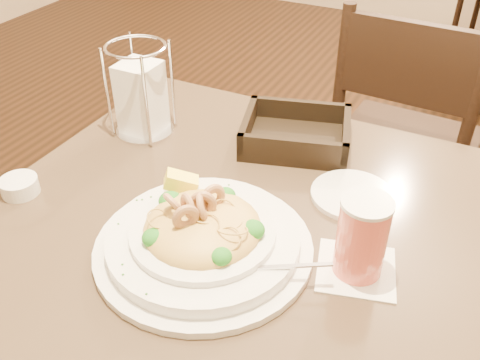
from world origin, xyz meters
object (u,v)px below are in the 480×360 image
at_px(bread_basket, 296,135).
at_px(dining_chair_near, 403,140).
at_px(pasta_bowl, 203,235).
at_px(main_table, 236,315).
at_px(drink_glass, 362,238).
at_px(napkin_caddy, 141,96).
at_px(side_plate, 352,195).
at_px(butter_ramekin, 20,186).

bearing_deg(bread_basket, dining_chair_near, 75.47).
bearing_deg(pasta_bowl, bread_basket, 88.13).
relative_size(main_table, drink_glass, 6.11).
xyz_separation_m(drink_glass, napkin_caddy, (-0.54, 0.21, 0.02)).
bearing_deg(dining_chair_near, bread_basket, 78.84).
height_order(side_plate, butter_ramekin, butter_ramekin).
bearing_deg(pasta_bowl, napkin_caddy, 137.99).
bearing_deg(dining_chair_near, pasta_bowl, 83.73).
height_order(drink_glass, butter_ramekin, drink_glass).
relative_size(main_table, butter_ramekin, 12.86).
xyz_separation_m(side_plate, butter_ramekin, (-0.56, -0.26, 0.01)).
xyz_separation_m(dining_chair_near, drink_glass, (0.08, -0.88, 0.33)).
distance_m(main_table, side_plate, 0.34).
bearing_deg(napkin_caddy, bread_basket, 17.14).
bearing_deg(pasta_bowl, side_plate, 54.54).
bearing_deg(main_table, butter_ramekin, -165.92).
height_order(main_table, napkin_caddy, napkin_caddy).
bearing_deg(side_plate, main_table, -134.54).
height_order(drink_glass, napkin_caddy, napkin_caddy).
bearing_deg(dining_chair_near, napkin_caddy, 58.59).
distance_m(dining_chair_near, pasta_bowl, 1.01).
bearing_deg(side_plate, bread_basket, 142.33).
bearing_deg(side_plate, drink_glass, -71.39).
height_order(bread_basket, butter_ramekin, bread_basket).
relative_size(drink_glass, butter_ramekin, 2.10).
distance_m(dining_chair_near, bread_basket, 0.66).
distance_m(dining_chair_near, butter_ramekin, 1.15).
relative_size(napkin_caddy, butter_ramekin, 2.90).
xyz_separation_m(drink_glass, side_plate, (-0.06, 0.18, -0.06)).
xyz_separation_m(main_table, drink_glass, (0.22, -0.02, 0.31)).
relative_size(dining_chair_near, pasta_bowl, 2.38).
relative_size(dining_chair_near, napkin_caddy, 4.59).
bearing_deg(main_table, side_plate, 45.46).
relative_size(main_table, side_plate, 5.81).
distance_m(pasta_bowl, side_plate, 0.31).
xyz_separation_m(dining_chair_near, pasta_bowl, (-0.16, -0.95, 0.30)).
xyz_separation_m(pasta_bowl, bread_basket, (0.01, 0.37, -0.01)).
height_order(dining_chair_near, bread_basket, dining_chair_near).
xyz_separation_m(pasta_bowl, butter_ramekin, (-0.38, -0.02, -0.02)).
distance_m(bread_basket, butter_ramekin, 0.56).
xyz_separation_m(napkin_caddy, side_plate, (0.48, -0.03, -0.08)).
height_order(bread_basket, side_plate, bread_basket).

